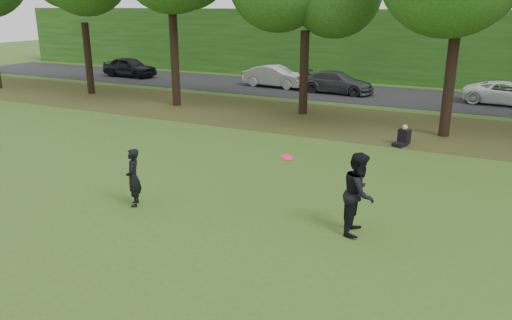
# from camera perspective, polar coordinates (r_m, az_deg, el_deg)

# --- Properties ---
(ground) EXTENTS (120.00, 120.00, 0.00)m
(ground) POSITION_cam_1_polar(r_m,az_deg,el_deg) (12.49, -5.07, -8.00)
(ground) COLOR #365A1C
(ground) RESTS_ON ground
(leaf_litter) EXTENTS (60.00, 7.00, 0.01)m
(leaf_litter) POSITION_cam_1_polar(r_m,az_deg,el_deg) (23.96, 11.30, 4.19)
(leaf_litter) COLOR #50361C
(leaf_litter) RESTS_ON ground
(street) EXTENTS (70.00, 7.00, 0.02)m
(street) POSITION_cam_1_polar(r_m,az_deg,el_deg) (31.61, 15.22, 7.09)
(street) COLOR black
(street) RESTS_ON ground
(far_hedge) EXTENTS (70.00, 3.00, 5.00)m
(far_hedge) POSITION_cam_1_polar(r_m,az_deg,el_deg) (37.18, 17.46, 12.24)
(far_hedge) COLOR #1F4915
(far_hedge) RESTS_ON ground
(player_left) EXTENTS (0.65, 0.71, 1.62)m
(player_left) POSITION_cam_1_polar(r_m,az_deg,el_deg) (14.04, -13.84, -1.96)
(player_left) COLOR black
(player_left) RESTS_ON ground
(player_right) EXTENTS (0.85, 1.05, 2.02)m
(player_right) POSITION_cam_1_polar(r_m,az_deg,el_deg) (12.21, 11.69, -3.75)
(player_right) COLOR black
(player_right) RESTS_ON ground
(parked_cars) EXTENTS (38.24, 4.14, 1.48)m
(parked_cars) POSITION_cam_1_polar(r_m,az_deg,el_deg) (31.67, 10.03, 8.71)
(parked_cars) COLOR black
(parked_cars) RESTS_ON street
(frisbee) EXTENTS (0.38, 0.38, 0.12)m
(frisbee) POSITION_cam_1_polar(r_m,az_deg,el_deg) (12.24, 3.59, 0.27)
(frisbee) COLOR #FF155F
(frisbee) RESTS_ON ground
(seated_person) EXTENTS (0.63, 0.82, 0.83)m
(seated_person) POSITION_cam_1_polar(r_m,az_deg,el_deg) (20.47, 16.46, 2.45)
(seated_person) COLOR black
(seated_person) RESTS_ON ground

